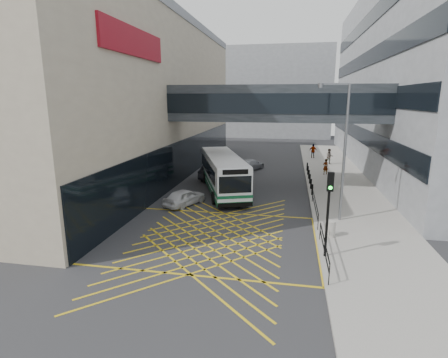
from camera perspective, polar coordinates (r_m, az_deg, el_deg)
The scene contains 18 objects.
ground at distance 20.64m, azimuth -2.10°, elevation -9.54°, with size 120.00×120.00×0.00m, color #333335.
building_whsmith at distance 41.12m, azimuth -22.58°, elevation 12.19°, with size 24.17×42.00×16.00m.
building_far at distance 78.83m, azimuth 6.36°, elevation 13.77°, with size 28.00×16.00×18.00m, color gray.
skybridge at distance 30.60m, azimuth 8.53°, elevation 12.12°, with size 20.00×4.10×3.00m.
pavement at distance 34.79m, azimuth 18.25°, elevation -0.64°, with size 6.00×54.00×0.16m, color #A49F96.
box_junction at distance 20.64m, azimuth -2.10°, elevation -9.53°, with size 12.00×9.00×0.01m.
bus at distance 30.14m, azimuth -0.18°, elevation 1.13°, with size 6.24×11.48×3.16m.
car_white at distance 26.61m, azimuth -6.45°, elevation -2.93°, with size 1.63×3.99×1.27m, color silver.
car_dark at distance 35.35m, azimuth -1.57°, elevation 1.37°, with size 1.92×4.91×1.54m, color black.
car_silver at distance 39.58m, azimuth 4.36°, elevation 2.43°, with size 1.77×4.20×1.31m, color #919499.
traffic_light at distance 17.65m, azimuth 16.73°, elevation -3.71°, with size 0.30×0.50×4.37m.
street_lamp at distance 23.10m, azimuth 18.70°, elevation 5.32°, with size 1.97×0.45×8.66m.
litter_bin at distance 21.16m, azimuth 17.04°, elevation -7.75°, with size 0.53×0.53×0.92m, color #ADA89E.
kerb_railings at distance 21.61m, azimuth 15.19°, elevation -6.45°, with size 0.05×12.54×1.00m.
bollards at distance 34.41m, azimuth 13.77°, elevation 0.40°, with size 0.14×10.14×0.90m.
pedestrian_a at distance 37.83m, azimuth 16.23°, elevation 1.94°, with size 0.65×0.46×1.63m, color gray.
pedestrian_b at distance 43.80m, azimuth 16.83°, elevation 3.51°, with size 0.90×0.53×1.85m, color gray.
pedestrian_c at distance 47.96m, azimuth 14.35°, elevation 4.44°, with size 1.08×0.52×1.83m, color gray.
Camera 1 is at (4.28, -18.57, 7.93)m, focal length 28.00 mm.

